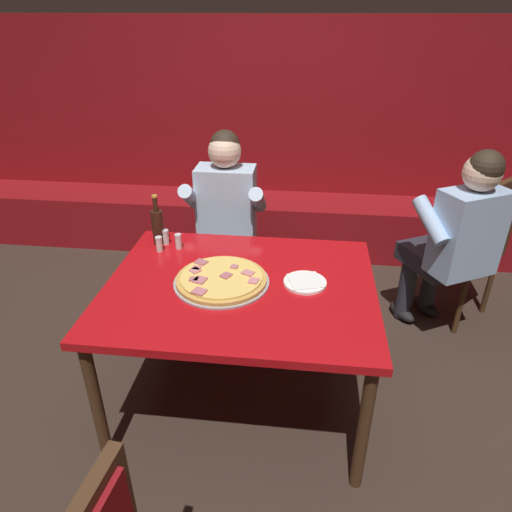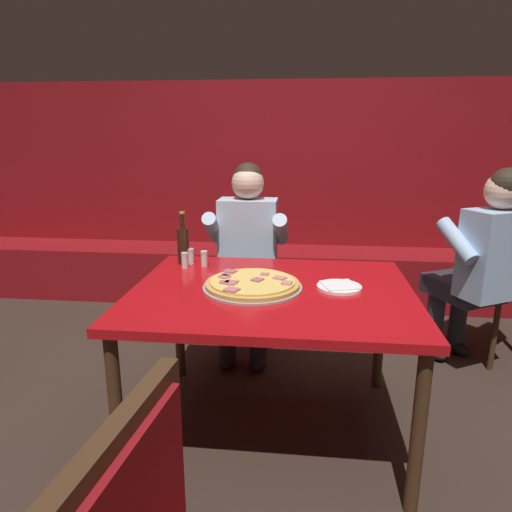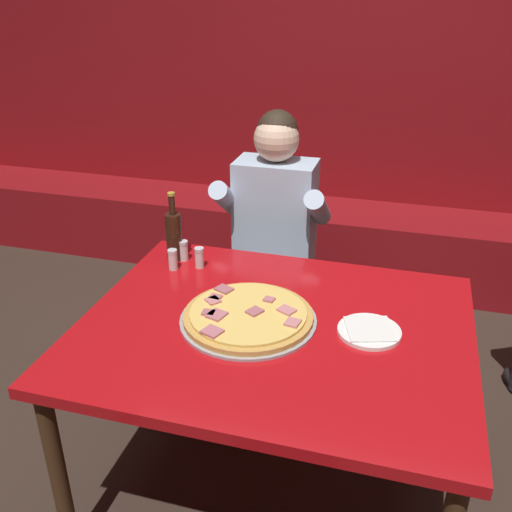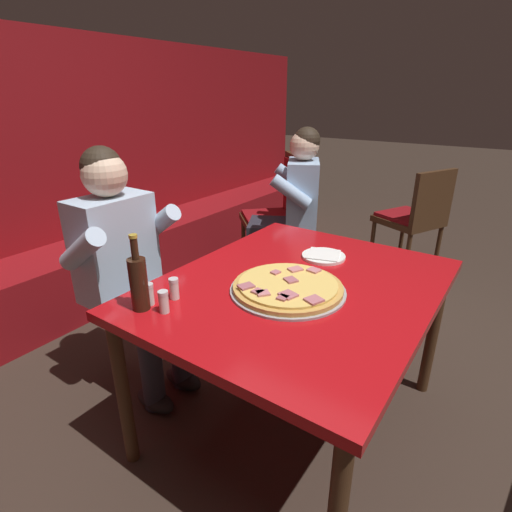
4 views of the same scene
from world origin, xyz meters
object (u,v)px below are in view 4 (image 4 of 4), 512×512
object	(u,v)px
diner_seated_blue_shirt	(128,265)
main_dining_table	(298,298)
beer_bottle	(139,282)
pizza	(288,287)
shaker_parmesan	(164,303)
plate_white_paper	(324,256)
shaker_black_pepper	(149,295)
dining_chair_near_right	(279,208)
diner_standing_companion	(291,205)
dining_chair_near_left	(417,214)
shaker_oregano	(174,290)

from	to	relation	value
diner_seated_blue_shirt	main_dining_table	bearing A→B (deg)	-74.70
main_dining_table	beer_bottle	size ratio (longest dim) A/B	4.48
pizza	shaker_parmesan	size ratio (longest dim) A/B	5.45
plate_white_paper	shaker_black_pepper	world-z (taller)	shaker_black_pepper
beer_bottle	dining_chair_near_right	bearing A→B (deg)	16.77
diner_seated_blue_shirt	diner_standing_companion	xyz separation A→B (m)	(1.43, -0.09, 0.00)
plate_white_paper	diner_standing_companion	world-z (taller)	diner_standing_companion
main_dining_table	pizza	world-z (taller)	pizza
plate_white_paper	dining_chair_near_left	size ratio (longest dim) A/B	0.22
shaker_parmesan	diner_seated_blue_shirt	size ratio (longest dim) A/B	0.07
diner_standing_companion	shaker_parmesan	bearing A→B (deg)	-165.11
shaker_oregano	shaker_parmesan	bearing A→B (deg)	-154.98
dining_chair_near_right	pizza	bearing A→B (deg)	-147.29
beer_bottle	dining_chair_near_left	size ratio (longest dim) A/B	0.31
diner_seated_blue_shirt	beer_bottle	bearing A→B (deg)	-122.85
shaker_parmesan	diner_standing_companion	xyz separation A→B (m)	(1.70, 0.45, -0.08)
plate_white_paper	beer_bottle	distance (m)	0.91
main_dining_table	shaker_black_pepper	bearing A→B (deg)	142.02
pizza	diner_standing_companion	world-z (taller)	diner_standing_companion
pizza	shaker_black_pepper	xyz separation A→B (m)	(-0.39, 0.38, 0.02)
main_dining_table	shaker_black_pepper	distance (m)	0.62
dining_chair_near_left	dining_chair_near_right	distance (m)	1.13
plate_white_paper	dining_chair_near_left	distance (m)	1.70
shaker_black_pepper	plate_white_paper	bearing A→B (deg)	-23.09
shaker_oregano	shaker_parmesan	size ratio (longest dim) A/B	1.00
plate_white_paper	dining_chair_near_left	bearing A→B (deg)	-1.31
pizza	shaker_black_pepper	world-z (taller)	shaker_black_pepper
shaker_oregano	diner_seated_blue_shirt	bearing A→B (deg)	71.45
beer_bottle	shaker_oregano	world-z (taller)	beer_bottle
shaker_black_pepper	dining_chair_near_left	xyz separation A→B (m)	(2.48, -0.38, -0.22)
shaker_oregano	dining_chair_near_left	size ratio (longest dim) A/B	0.09
plate_white_paper	shaker_oregano	bearing A→B (deg)	157.45
shaker_parmesan	dining_chair_near_left	bearing A→B (deg)	-6.60
dining_chair_near_right	diner_standing_companion	bearing A→B (deg)	-131.48
shaker_oregano	dining_chair_near_right	xyz separation A→B (m)	(1.79, 0.62, -0.19)
shaker_parmesan	diner_standing_companion	bearing A→B (deg)	14.89
shaker_black_pepper	main_dining_table	bearing A→B (deg)	-37.98
pizza	shaker_parmesan	xyz separation A→B (m)	(-0.40, 0.29, 0.02)
shaker_black_pepper	diner_seated_blue_shirt	bearing A→B (deg)	60.84
shaker_black_pepper	beer_bottle	bearing A→B (deg)	178.75
main_dining_table	diner_standing_companion	xyz separation A→B (m)	(1.21, 0.74, 0.03)
main_dining_table	dining_chair_near_right	distance (m)	1.70
main_dining_table	dining_chair_near_left	bearing A→B (deg)	-0.04
beer_bottle	plate_white_paper	bearing A→B (deg)	-22.15
dining_chair_near_right	main_dining_table	bearing A→B (deg)	-145.65
plate_white_paper	beer_bottle	world-z (taller)	beer_bottle
diner_seated_blue_shirt	dining_chair_near_left	bearing A→B (deg)	-20.52
diner_seated_blue_shirt	shaker_black_pepper	bearing A→B (deg)	-119.16
pizza	dining_chair_near_right	bearing A→B (deg)	32.71
pizza	dining_chair_near_right	xyz separation A→B (m)	(1.49, 0.96, -0.17)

